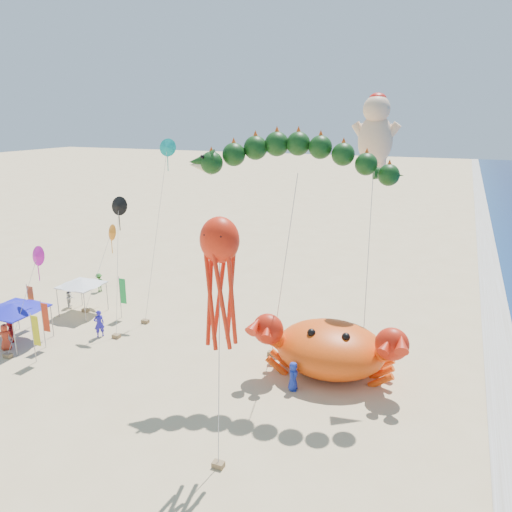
{
  "coord_description": "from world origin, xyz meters",
  "views": [
    {
      "loc": [
        8.59,
        -23.76,
        14.44
      ],
      "look_at": [
        -2.0,
        2.0,
        6.5
      ],
      "focal_mm": 35.0,
      "sensor_mm": 36.0,
      "label": 1
    }
  ],
  "objects_px": {
    "dragon_kite": "(295,163)",
    "cherub_kite": "(376,131)",
    "canopy_white": "(81,282)",
    "crab_inflatable": "(330,347)",
    "canopy_blue": "(14,307)",
    "octopus_kite": "(220,273)"
  },
  "relations": [
    {
      "from": "canopy_white",
      "to": "dragon_kite",
      "type": "bearing_deg",
      "value": -7.59
    },
    {
      "from": "octopus_kite",
      "to": "canopy_white",
      "type": "bearing_deg",
      "value": 147.91
    },
    {
      "from": "cherub_kite",
      "to": "octopus_kite",
      "type": "xyz_separation_m",
      "value": [
        -3.15,
        -15.89,
        -5.07
      ]
    },
    {
      "from": "dragon_kite",
      "to": "canopy_white",
      "type": "distance_m",
      "value": 19.75
    },
    {
      "from": "canopy_white",
      "to": "crab_inflatable",
      "type": "bearing_deg",
      "value": -5.49
    },
    {
      "from": "dragon_kite",
      "to": "octopus_kite",
      "type": "relative_size",
      "value": 1.24
    },
    {
      "from": "canopy_blue",
      "to": "cherub_kite",
      "type": "bearing_deg",
      "value": 27.86
    },
    {
      "from": "octopus_kite",
      "to": "canopy_blue",
      "type": "xyz_separation_m",
      "value": [
        -17.47,
        4.99,
        -5.92
      ]
    },
    {
      "from": "crab_inflatable",
      "to": "dragon_kite",
      "type": "bearing_deg",
      "value": -168.88
    },
    {
      "from": "octopus_kite",
      "to": "canopy_blue",
      "type": "bearing_deg",
      "value": 164.05
    },
    {
      "from": "dragon_kite",
      "to": "cherub_kite",
      "type": "xyz_separation_m",
      "value": [
        2.8,
        7.64,
        1.46
      ]
    },
    {
      "from": "crab_inflatable",
      "to": "canopy_white",
      "type": "bearing_deg",
      "value": 174.51
    },
    {
      "from": "dragon_kite",
      "to": "cherub_kite",
      "type": "height_order",
      "value": "cherub_kite"
    },
    {
      "from": "crab_inflatable",
      "to": "canopy_blue",
      "type": "relative_size",
      "value": 2.34
    },
    {
      "from": "octopus_kite",
      "to": "cherub_kite",
      "type": "bearing_deg",
      "value": 78.8
    },
    {
      "from": "dragon_kite",
      "to": "cherub_kite",
      "type": "relative_size",
      "value": 0.84
    },
    {
      "from": "crab_inflatable",
      "to": "dragon_kite",
      "type": "height_order",
      "value": "dragon_kite"
    },
    {
      "from": "crab_inflatable",
      "to": "octopus_kite",
      "type": "xyz_separation_m",
      "value": [
        -2.51,
        -8.68,
        6.72
      ]
    },
    {
      "from": "dragon_kite",
      "to": "canopy_white",
      "type": "bearing_deg",
      "value": 172.41
    },
    {
      "from": "cherub_kite",
      "to": "canopy_white",
      "type": "xyz_separation_m",
      "value": [
        -19.96,
        -5.35,
        -10.99
      ]
    },
    {
      "from": "crab_inflatable",
      "to": "canopy_blue",
      "type": "bearing_deg",
      "value": -169.54
    },
    {
      "from": "cherub_kite",
      "to": "canopy_white",
      "type": "distance_m",
      "value": 23.4
    }
  ]
}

